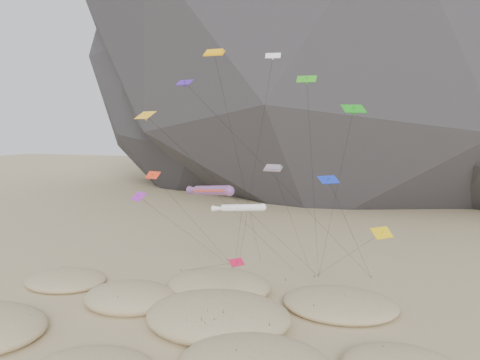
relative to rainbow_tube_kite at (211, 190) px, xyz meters
name	(u,v)px	position (x,y,z in m)	size (l,w,h in m)	color
ground	(181,345)	(2.26, -13.29, -12.85)	(500.00, 500.00, 0.00)	#CCB789
dunes	(181,318)	(0.25, -8.95, -12.18)	(51.97, 32.92, 3.56)	#CCB789
dune_grass	(197,321)	(2.23, -9.50, -11.99)	(44.23, 27.25, 1.60)	black
kite_stakes	(273,273)	(5.03, 10.26, -12.70)	(25.86, 7.25, 0.30)	#3F2D1E
rainbow_tube_kite	(211,190)	(0.00, 0.00, 0.00)	(11.58, 15.04, 13.79)	#EF4119
white_tube_kite	(240,208)	(3.92, -0.83, -1.75)	(6.81, 8.44, 11.76)	white
orange_parafoil	(215,56)	(-0.31, 2.33, 15.95)	(3.74, 12.93, 29.69)	#FFAE0D
multi_parafoil	(274,170)	(7.92, -0.93, 2.75)	(2.57, 16.22, 16.24)	orange
delta_kites	(248,150)	(5.31, -2.11, 4.95)	(30.44, 23.73, 28.98)	#E5B80C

